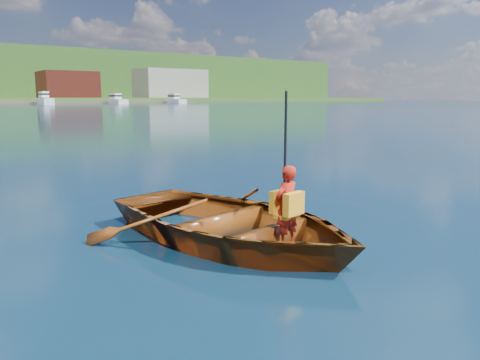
# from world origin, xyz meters

# --- Properties ---
(ground) EXTENTS (600.00, 600.00, 0.00)m
(ground) POSITION_xyz_m (0.00, 0.00, 0.00)
(ground) COLOR #13293E
(ground) RESTS_ON ground
(rowboat) EXTENTS (3.83, 4.79, 0.89)m
(rowboat) POSITION_xyz_m (0.70, -0.80, 0.29)
(rowboat) COLOR brown
(rowboat) RESTS_ON ground
(child_paddler) EXTENTS (0.44, 0.40, 2.05)m
(child_paddler) POSITION_xyz_m (1.03, -1.65, 0.66)
(child_paddler) COLOR #B41F12
(child_paddler) RESTS_ON ground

